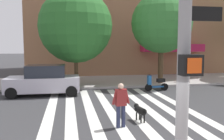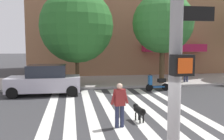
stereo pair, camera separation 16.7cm
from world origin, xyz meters
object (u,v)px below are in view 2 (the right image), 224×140
Objects in this scene: parked_car_behind_first at (45,81)px; pedestrian_bystander at (186,70)px; traffic_light_pole at (179,7)px; pedestrian_dog_walker at (120,103)px; parked_scooter at (157,84)px; street_tree_middle at (163,23)px; street_tree_nearest at (77,26)px; dog_on_leash at (139,110)px.

parked_car_behind_first is 10.75m from pedestrian_bystander.
pedestrian_dog_walker is at bearing 87.20° from traffic_light_pole.
parked_car_behind_first is 7.26m from pedestrian_dog_walker.
parked_car_behind_first is 2.64× the size of parked_scooter.
pedestrian_dog_walker is 11.50m from pedestrian_bystander.
parked_car_behind_first is at bearing -179.97° from parked_scooter.
street_tree_middle reaches higher than traffic_light_pole.
street_tree_nearest is 4.11× the size of pedestrian_dog_walker.
parked_scooter is at bearing 63.38° from dog_on_leash.
traffic_light_pole is at bearing -101.16° from dog_on_leash.
pedestrian_bystander reaches higher than dog_on_leash.
parked_car_behind_first is at bearing -166.25° from pedestrian_bystander.
traffic_light_pole is 5.90m from pedestrian_dog_walker.
street_tree_nearest is 4.11× the size of pedestrian_bystander.
pedestrian_bystander is at bearing 53.56° from dog_on_leash.
pedestrian_bystander is at bearing 37.86° from parked_scooter.
street_tree_nearest is 1.00× the size of street_tree_middle.
parked_scooter is 1.00× the size of pedestrian_dog_walker.
pedestrian_dog_walker is at bearing -147.64° from dog_on_leash.
street_tree_nearest is at bearing 47.58° from parked_car_behind_first.
street_tree_middle is at bearing 0.39° from street_tree_nearest.
dog_on_leash is at bearing -116.62° from parked_scooter.
dog_on_leash is at bearing -126.44° from pedestrian_bystander.
street_tree_nearest is (2.00, 2.19, 3.45)m from parked_car_behind_first.
pedestrian_bystander is (3.28, 2.55, 0.60)m from parked_scooter.
parked_scooter reaches higher than dog_on_leash.
pedestrian_bystander is (6.24, 8.45, 0.63)m from dog_on_leash.
dog_on_leash is at bearing -54.50° from parked_car_behind_first.
parked_scooter is 0.24× the size of street_tree_middle.
street_tree_nearest reaches higher than dog_on_leash.
traffic_light_pole is 16.29m from pedestrian_bystander.
parked_scooter is at bearing 59.21° from pedestrian_dog_walker.
pedestrian_dog_walker is (0.26, 5.29, -2.59)m from traffic_light_pole.
parked_scooter is at bearing -117.32° from street_tree_middle.
street_tree_middle is 10.70m from pedestrian_dog_walker.
pedestrian_bystander is at bearing 62.67° from traffic_light_pole.
pedestrian_dog_walker is 1.17m from dog_on_leash.
traffic_light_pole is at bearing -85.70° from street_tree_nearest.
pedestrian_dog_walker is at bearing -120.79° from parked_scooter.
pedestrian_dog_walker is (3.31, -6.46, 0.05)m from parked_car_behind_first.
street_tree_nearest is at bearing -179.61° from street_tree_middle.
street_tree_middle is at bearing 60.08° from pedestrian_dog_walker.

